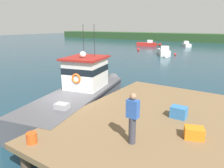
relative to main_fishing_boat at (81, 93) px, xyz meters
The scene contains 13 objects.
ground_plane 1.43m from the main_fishing_boat, 94.11° to the right, with size 200.00×200.00×0.00m, color #193847.
dock 4.84m from the main_fishing_boat, 12.12° to the right, with size 6.00×9.00×1.20m.
main_fishing_boat is the anchor object (origin of this frame).
crate_stack_near_edge 6.83m from the main_fishing_boat, 16.48° to the right, with size 0.60×0.44×0.37m, color orange.
crate_stack_mid_dock 5.71m from the main_fishing_boat, ahead, with size 0.60×0.44×0.46m, color #3370B2.
bait_bucket 5.57m from the main_fishing_boat, 64.29° to the right, with size 0.32×0.32×0.34m, color #E04C19.
deckhand_by_the_boat 6.09m from the main_fishing_boat, 33.43° to the right, with size 0.36×0.22×1.63m.
moored_boat_far_left 40.70m from the main_fishing_boat, 108.63° to the left, with size 5.82×2.50×1.45m.
moored_boat_off_the_point 42.95m from the main_fishing_boat, 96.90° to the left, with size 3.15×4.87×1.26m.
moored_boat_far_right 25.64m from the main_fishing_boat, 99.62° to the left, with size 3.87×5.88×1.53m.
mooring_buoy_inshore 26.15m from the main_fishing_boat, 95.75° to the left, with size 0.37×0.37×0.37m, color red.
mooring_buoy_spare_mooring 30.58m from the main_fishing_boat, 110.41° to the left, with size 0.46×0.46×0.46m, color red.
far_shoreline 60.99m from the main_fishing_boat, 90.07° to the left, with size 120.00×8.00×2.40m, color #284723.
Camera 1 is at (7.74, -7.44, 4.72)m, focal length 33.52 mm.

